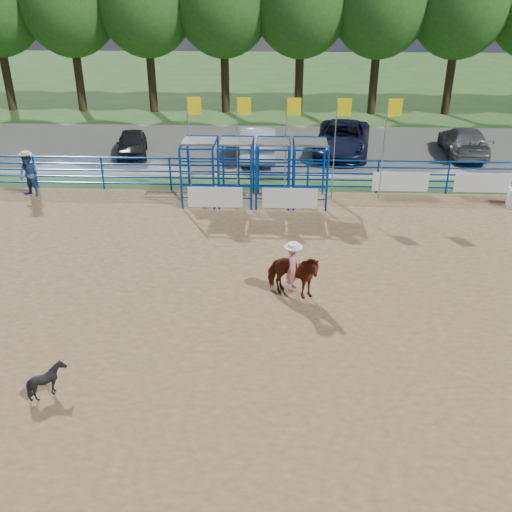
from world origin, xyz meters
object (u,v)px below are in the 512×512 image
horse_and_rider (293,271)px  car_c (342,139)px  spectator_cowboy (29,174)px  car_d (464,141)px  car_b (257,142)px  calf (47,380)px  car_a (132,144)px

horse_and_rider → car_c: horse_and_rider is taller
car_c → horse_and_rider: bearing=-91.8°
spectator_cowboy → car_d: (20.25, 7.14, -0.26)m
horse_and_rider → car_b: bearing=96.4°
horse_and_rider → calf: (-5.57, -4.65, -0.44)m
horse_and_rider → car_b: horse_and_rider is taller
car_b → car_d: car_b is taller
car_a → car_c: car_c is taller
spectator_cowboy → car_a: bearing=65.4°
spectator_cowboy → car_a: spectator_cowboy is taller
horse_and_rider → car_d: (9.24, 15.18, -0.14)m
calf → car_b: size_ratio=0.16×
spectator_cowboy → car_b: size_ratio=0.39×
horse_and_rider → calf: 7.27m
spectator_cowboy → car_b: spectator_cowboy is taller
calf → car_b: (3.97, 18.84, 0.40)m
car_b → car_d: (10.84, 0.99, -0.10)m
spectator_cowboy → car_c: (13.88, 7.02, -0.16)m
car_a → car_b: 6.55m
car_a → car_d: car_d is taller
horse_and_rider → spectator_cowboy: horse_and_rider is taller
spectator_cowboy → calf: bearing=-66.8°
car_b → car_c: size_ratio=0.84×
car_c → car_d: size_ratio=1.19×
car_c → car_d: car_c is taller
spectator_cowboy → car_c: bearing=26.8°
car_b → car_d: size_ratio=1.00×
car_c → calf: bearing=-104.2°
calf → car_c: 21.44m
car_b → car_c: (4.47, 0.87, -0.00)m
spectator_cowboy → horse_and_rider: bearing=-36.1°
horse_and_rider → car_d: 17.77m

